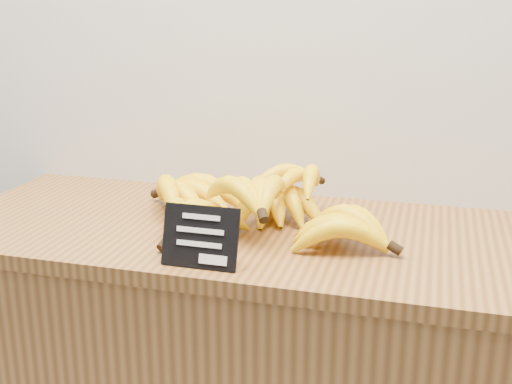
% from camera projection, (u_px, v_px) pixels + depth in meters
% --- Properties ---
extents(counter_top, '(1.33, 0.54, 0.03)m').
position_uv_depth(counter_top, '(263.00, 234.00, 1.31)').
color(counter_top, olive).
rests_on(counter_top, counter).
extents(chalkboard_sign, '(0.14, 0.04, 0.11)m').
position_uv_depth(chalkboard_sign, '(200.00, 237.00, 1.10)').
color(chalkboard_sign, black).
rests_on(chalkboard_sign, counter_top).
extents(banana_pile, '(0.56, 0.39, 0.12)m').
position_uv_depth(banana_pile, '(253.00, 204.00, 1.30)').
color(banana_pile, yellow).
rests_on(banana_pile, counter_top).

